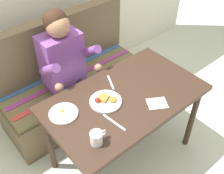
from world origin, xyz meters
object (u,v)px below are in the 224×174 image
at_px(table, 125,104).
at_px(person, 67,65).
at_px(coffee_mug, 97,138).
at_px(napkin, 157,103).
at_px(plate_eggs, 63,113).
at_px(couch, 72,85).
at_px(fork, 111,82).
at_px(plate_breakfast, 105,101).
at_px(knife, 114,122).

distance_m(table, person, 0.61).
height_order(coffee_mug, napkin, coffee_mug).
relative_size(plate_eggs, coffee_mug, 1.72).
height_order(couch, coffee_mug, couch).
bearing_deg(fork, plate_breakfast, -115.35).
relative_size(napkin, knife, 0.70).
relative_size(coffee_mug, fork, 0.69).
distance_m(plate_breakfast, fork, 0.22).
relative_size(table, napkin, 8.62).
bearing_deg(fork, knife, -102.26).
bearing_deg(coffee_mug, table, 25.34).
distance_m(person, coffee_mug, 0.84).
xyz_separation_m(table, plate_eggs, (-0.44, 0.14, 0.09)).
xyz_separation_m(person, plate_breakfast, (-0.02, -0.54, 0.00)).
relative_size(fork, knife, 0.85).
height_order(person, fork, person).
bearing_deg(couch, napkin, -82.73).
bearing_deg(couch, table, -90.00).
distance_m(plate_eggs, coffee_mug, 0.34).
distance_m(couch, fork, 0.70).
bearing_deg(plate_breakfast, fork, 40.19).
height_order(table, plate_breakfast, plate_breakfast).
height_order(couch, knife, couch).
relative_size(person, plate_breakfast, 5.21).
bearing_deg(knife, coffee_mug, -170.57).
xyz_separation_m(table, person, (-0.13, 0.59, 0.09)).
height_order(person, plate_breakfast, person).
distance_m(plate_breakfast, plate_eggs, 0.31).
distance_m(coffee_mug, fork, 0.58).
distance_m(coffee_mug, napkin, 0.54).
xyz_separation_m(napkin, knife, (-0.35, 0.06, -0.00)).
relative_size(couch, plate_breakfast, 6.19).
distance_m(fork, knife, 0.41).
bearing_deg(person, knife, -97.65).
height_order(table, coffee_mug, coffee_mug).
bearing_deg(knife, person, 75.62).
bearing_deg(fork, plate_eggs, -149.70).
distance_m(couch, knife, 1.02).
bearing_deg(couch, plate_breakfast, -101.73).
relative_size(plate_eggs, fork, 1.19).
height_order(plate_breakfast, coffee_mug, coffee_mug).
bearing_deg(person, plate_breakfast, -92.15).
bearing_deg(napkin, plate_eggs, 148.70).
height_order(couch, plate_eggs, couch).
height_order(coffee_mug, knife, coffee_mug).
bearing_deg(plate_breakfast, table, -17.06).
xyz_separation_m(couch, napkin, (0.12, -0.97, 0.40)).
distance_m(plate_eggs, fork, 0.47).
distance_m(plate_eggs, knife, 0.36).
bearing_deg(couch, plate_eggs, -125.45).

